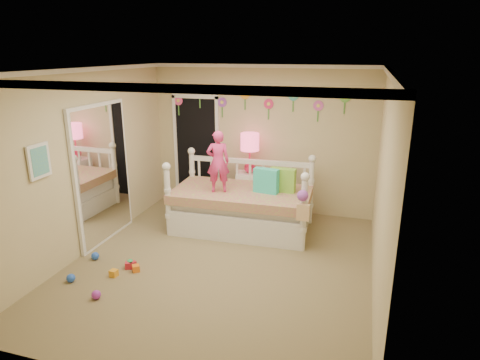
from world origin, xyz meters
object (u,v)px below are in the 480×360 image
(child, at_px, (218,162))
(nightstand, at_px, (249,193))
(daybed, at_px, (242,194))
(table_lamp, at_px, (250,147))

(child, bearing_deg, nightstand, -126.61)
(child, xyz_separation_m, nightstand, (0.26, 0.91, -0.79))
(daybed, bearing_deg, table_lamp, 93.59)
(child, distance_m, nightstand, 1.23)
(nightstand, bearing_deg, child, -114.30)
(daybed, xyz_separation_m, nightstand, (-0.07, 0.72, -0.23))
(daybed, bearing_deg, nightstand, 93.59)
(nightstand, bearing_deg, daybed, -92.69)
(child, height_order, table_lamp, child)
(table_lamp, bearing_deg, child, -106.05)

